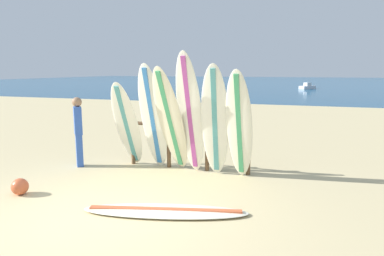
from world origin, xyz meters
name	(u,v)px	position (x,y,z in m)	size (l,w,h in m)	color
ground_plane	(93,218)	(0.00, 0.00, 0.00)	(120.00, 120.00, 0.00)	#CCB784
ocean_water	(292,82)	(0.00, 58.00, 0.00)	(120.00, 80.00, 0.01)	navy
surfboard_rack	(188,138)	(0.48, 2.90, 0.69)	(2.77, 0.09, 1.12)	brown
surfboard_leaning_far_left	(127,125)	(-0.81, 2.55, 0.97)	(0.59, 0.99, 1.94)	white
surfboard_leaning_left	(153,117)	(-0.22, 2.62, 1.16)	(0.62, 0.77, 2.31)	white
surfboard_leaning_center_left	(171,121)	(0.26, 2.46, 1.13)	(0.71, 1.12, 2.25)	beige
surfboard_leaning_center	(190,114)	(0.67, 2.49, 1.27)	(0.57, 0.83, 2.54)	white
surfboard_leaning_center_right	(215,122)	(1.20, 2.49, 1.15)	(0.61, 0.72, 2.30)	white
surfboard_leaning_right	(239,125)	(1.68, 2.48, 1.10)	(0.56, 0.74, 2.19)	silver
surfboard_lying_on_sand	(165,211)	(0.95, 0.50, 0.04)	(2.61, 1.19, 0.08)	silver
beachgoer_standing	(78,129)	(-1.92, 2.34, 0.86)	(0.29, 0.30, 1.57)	#3359B2
small_boat_offshore	(307,87)	(2.69, 37.12, 0.26)	(1.82, 2.24, 0.71)	silver
beach_ball	(20,187)	(-1.78, 0.44, 0.15)	(0.29, 0.29, 0.29)	#CC5933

